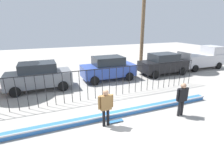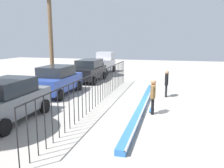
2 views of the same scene
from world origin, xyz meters
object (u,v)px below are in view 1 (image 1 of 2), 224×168
Objects in this scene: parked_car_blue at (108,68)px; pickup_truck at (202,58)px; parked_car_black at (163,64)px; camera_operator at (182,97)px; skateboard at (115,121)px; parked_car_gray at (39,76)px; skateboarder at (106,105)px.

pickup_truck reaches higher than parked_car_blue.
parked_car_blue is 1.00× the size of parked_car_black.
camera_operator is at bearing -83.82° from parked_car_blue.
camera_operator is 0.40× the size of parked_car_black.
skateboard is 3.47m from camera_operator.
skateboarder is at bearing -69.25° from parked_car_gray.
skateboarder is at bearing -138.82° from parked_car_black.
skateboarder is at bearing -114.67° from parked_car_blue.
parked_car_gray is at bearing 118.95° from skateboard.
skateboarder is 1.01× the size of camera_operator.
skateboarder reaches higher than camera_operator.
parked_car_gray is at bearing -177.03° from parked_car_black.
pickup_truck is (5.20, 0.38, 0.06)m from parked_car_black.
parked_car_blue is 10.39m from pickup_truck.
parked_car_blue is at bearing 73.30° from skateboard.
camera_operator is at bearing -118.44° from parked_car_black.
camera_operator is at bearing -48.79° from parked_car_gray.
camera_operator is 11.70m from pickup_truck.
parked_car_gray reaches higher than skateboard.
parked_car_gray is (-3.10, 6.10, 0.91)m from skateboard.
parked_car_gray is at bearing 106.53° from skateboarder.
skateboard is 0.19× the size of parked_car_black.
parked_car_black is at bearing 31.73° from skateboarder.
skateboarder reaches higher than skateboard.
parked_car_gray is 1.00× the size of parked_car_blue.
pickup_truck is at bearing 7.11° from parked_car_black.
parked_car_black is (5.19, -0.36, 0.00)m from parked_car_blue.
camera_operator is at bearing -14.70° from skateboarder.
pickup_truck reaches higher than skateboarder.
skateboarder is 3.78m from camera_operator.
skateboard is 9.62m from parked_car_black.
parked_car_blue is (5.28, 0.36, 0.00)m from parked_car_gray.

